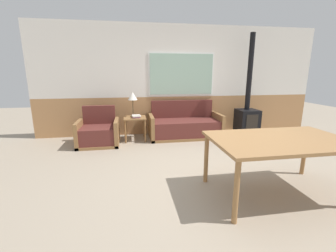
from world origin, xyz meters
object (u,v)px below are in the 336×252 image
object	(u,v)px
armchair	(99,133)
couch	(185,126)
side_table	(135,121)
table_lamp	(133,97)
dining_table	(280,144)
wood_stove	(247,113)

from	to	relation	value
armchair	couch	bearing A→B (deg)	4.80
side_table	couch	bearing A→B (deg)	2.83
armchair	table_lamp	xyz separation A→B (m)	(0.77, 0.31, 0.75)
armchair	table_lamp	world-z (taller)	table_lamp
side_table	dining_table	xyz separation A→B (m)	(1.75, -2.75, 0.24)
side_table	wood_stove	distance (m)	2.80
table_lamp	wood_stove	size ratio (longest dim) A/B	0.23
dining_table	armchair	bearing A→B (deg)	135.26
armchair	side_table	size ratio (longest dim) A/B	1.59
side_table	wood_stove	bearing A→B (deg)	-0.36
couch	table_lamp	distance (m)	1.45
dining_table	wood_stove	distance (m)	2.93
armchair	wood_stove	distance (m)	3.62
armchair	side_table	distance (m)	0.85
wood_stove	side_table	bearing A→B (deg)	179.64
couch	side_table	world-z (taller)	couch
table_lamp	side_table	bearing A→B (deg)	-70.38
side_table	table_lamp	size ratio (longest dim) A/B	0.97
couch	armchair	world-z (taller)	couch
couch	side_table	size ratio (longest dim) A/B	3.16
couch	armchair	bearing A→B (deg)	-171.97
armchair	side_table	world-z (taller)	armchair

